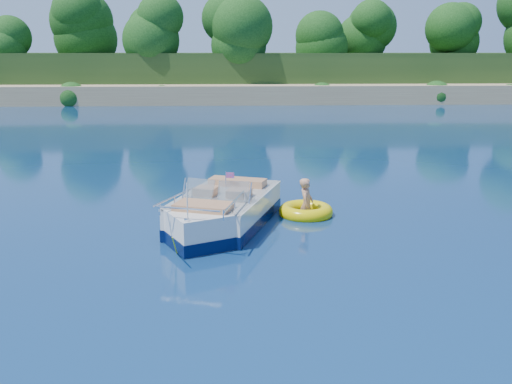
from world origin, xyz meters
TOP-DOWN VIEW (x-y plane):
  - ground at (0.00, 0.00)m, footprint 160.00×160.00m
  - shoreline at (0.00, 63.77)m, footprint 170.00×59.00m
  - treeline at (0.04, 41.01)m, footprint 150.00×7.12m
  - motorboat at (-1.24, 2.07)m, footprint 2.92×5.07m
  - tow_tube at (0.93, 3.09)m, footprint 1.56×1.56m
  - boy at (0.95, 3.14)m, footprint 0.53×0.84m

SIDE VIEW (x-z plane):
  - ground at x=0.00m, z-range 0.00..0.00m
  - boy at x=0.95m, z-range -0.76..0.76m
  - tow_tube at x=0.93m, z-range -0.09..0.28m
  - motorboat at x=-1.24m, z-range -0.54..1.22m
  - shoreline at x=0.00m, z-range -2.02..3.98m
  - treeline at x=0.04m, z-range 1.45..9.64m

